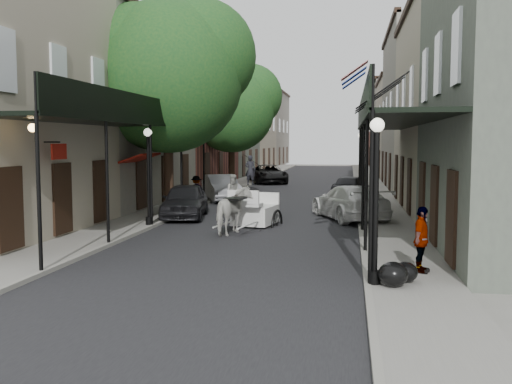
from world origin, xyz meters
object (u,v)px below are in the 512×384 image
at_px(car_left_mid, 221,188).
at_px(carriage, 258,197).
at_px(horse, 234,211).
at_px(car_left_far, 269,174).
at_px(lamppost_left, 148,175).
at_px(car_right_near, 350,202).
at_px(pedestrian_sidewalk_left, 196,190).
at_px(pedestrian_sidewalk_right, 421,240).
at_px(lamppost_right_near, 376,198).
at_px(lamppost_right_far, 360,164).
at_px(car_right_far, 351,187).
at_px(car_left_near, 185,201).
at_px(tree_near, 177,71).
at_px(pedestrian_walking, 234,192).
at_px(tree_far, 237,105).

bearing_deg(car_left_mid, carriage, -92.18).
height_order(horse, car_left_far, horse).
bearing_deg(car_left_far, carriage, -100.98).
relative_size(lamppost_left, car_right_near, 0.73).
distance_m(pedestrian_sidewalk_left, pedestrian_sidewalk_right, 16.82).
height_order(lamppost_right_near, carriage, lamppost_right_near).
distance_m(lamppost_right_far, car_right_far, 1.75).
bearing_deg(car_left_mid, horse, -98.99).
bearing_deg(lamppost_left, car_right_near, 25.11).
relative_size(pedestrian_sidewalk_right, car_left_near, 0.37).
bearing_deg(pedestrian_sidewalk_right, tree_near, 59.26).
distance_m(carriage, pedestrian_sidewalk_left, 7.00).
bearing_deg(car_right_far, horse, 86.80).
bearing_deg(carriage, horse, -90.00).
distance_m(carriage, car_left_mid, 9.46).
relative_size(tree_near, pedestrian_walking, 5.51).
bearing_deg(tree_far, pedestrian_sidewalk_left, -89.76).
relative_size(lamppost_right_near, pedestrian_walking, 2.12).
distance_m(car_left_near, car_left_far, 21.48).
relative_size(lamppost_right_near, lamppost_right_far, 1.00).
distance_m(carriage, pedestrian_walking, 4.92).
xyz_separation_m(lamppost_left, horse, (3.56, -1.02, -1.20)).
height_order(lamppost_right_far, car_right_far, lamppost_right_far).
bearing_deg(carriage, tree_far, 114.20).
height_order(lamppost_left, lamppost_right_far, same).
height_order(car_left_mid, car_right_far, car_left_mid).
relative_size(tree_near, car_left_near, 2.18).
height_order(lamppost_right_far, car_right_near, lamppost_right_far).
bearing_deg(lamppost_right_near, car_right_far, 91.36).
bearing_deg(lamppost_right_near, car_left_mid, 112.77).
bearing_deg(car_left_far, tree_far, -119.87).
bearing_deg(pedestrian_sidewalk_left, carriage, 105.69).
bearing_deg(lamppost_right_far, car_left_mid, -167.85).
height_order(lamppost_right_near, pedestrian_walking, lamppost_right_near).
bearing_deg(car_left_far, lamppost_right_far, -78.67).
distance_m(tree_near, car_right_far, 13.12).
distance_m(lamppost_right_far, pedestrian_sidewalk_left, 9.65).
bearing_deg(car_right_near, car_right_far, -111.83).
xyz_separation_m(pedestrian_walking, car_right_far, (5.60, 6.91, -0.18)).
bearing_deg(horse, car_right_far, -96.34).
distance_m(tree_far, lamppost_right_far, 11.05).
xyz_separation_m(pedestrian_sidewalk_left, car_right_far, (7.80, 5.78, -0.15)).
xyz_separation_m(car_left_near, car_right_near, (7.10, 0.58, -0.01)).
height_order(carriage, car_left_near, carriage).
bearing_deg(carriage, pedestrian_walking, 123.13).
distance_m(horse, pedestrian_sidewalk_right, 8.11).
xyz_separation_m(tree_far, pedestrian_sidewalk_right, (9.51, -24.85, -4.91)).
distance_m(lamppost_right_far, pedestrian_walking, 8.57).
relative_size(lamppost_right_far, car_left_near, 0.84).
relative_size(car_left_mid, car_left_far, 0.83).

